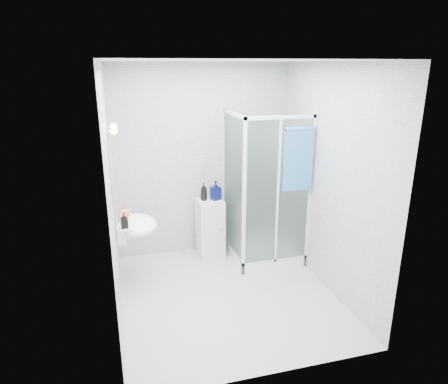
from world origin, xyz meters
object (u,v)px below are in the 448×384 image
object	(u,v)px
shower_enclosure	(260,229)
soap_dispenser_orange	(123,212)
wall_basin	(135,226)
soap_dispenser_black	(124,221)
shampoo_bottle_a	(204,192)
hand_towel	(298,158)
storage_cabinet	(210,228)
shampoo_bottle_b	(216,190)

from	to	relation	value
shower_enclosure	soap_dispenser_orange	bearing A→B (deg)	-173.04
wall_basin	soap_dispenser_black	xyz separation A→B (m)	(-0.11, -0.19, 0.15)
soap_dispenser_orange	shampoo_bottle_a	bearing A→B (deg)	25.55
hand_towel	shampoo_bottle_a	world-z (taller)	hand_towel
wall_basin	soap_dispenser_orange	bearing A→B (deg)	138.14
soap_dispenser_black	wall_basin	bearing A→B (deg)	59.40
storage_cabinet	soap_dispenser_black	bearing A→B (deg)	-148.29
hand_towel	wall_basin	bearing A→B (deg)	177.52
wall_basin	shampoo_bottle_a	world-z (taller)	shampoo_bottle_a
shower_enclosure	shampoo_bottle_a	size ratio (longest dim) A/B	8.21
shower_enclosure	storage_cabinet	world-z (taller)	shower_enclosure
wall_basin	shampoo_bottle_b	world-z (taller)	shampoo_bottle_b
shower_enclosure	storage_cabinet	bearing A→B (deg)	156.69
hand_towel	soap_dispenser_black	xyz separation A→B (m)	(-2.08, -0.10, -0.55)
wall_basin	soap_dispenser_black	distance (m)	0.27
wall_basin	soap_dispenser_orange	world-z (taller)	soap_dispenser_orange
hand_towel	soap_dispenser_orange	size ratio (longest dim) A/B	4.67
shampoo_bottle_b	soap_dispenser_orange	distance (m)	1.31
wall_basin	storage_cabinet	bearing A→B (deg)	29.78
shower_enclosure	soap_dispenser_black	distance (m)	1.91
storage_cabinet	shampoo_bottle_b	distance (m)	0.55
hand_towel	shampoo_bottle_b	bearing A→B (deg)	141.81
shower_enclosure	shampoo_bottle_a	world-z (taller)	shower_enclosure
wall_basin	storage_cabinet	world-z (taller)	wall_basin
shampoo_bottle_a	soap_dispenser_black	size ratio (longest dim) A/B	1.43
shower_enclosure	soap_dispenser_black	size ratio (longest dim) A/B	11.70
shampoo_bottle_b	soap_dispenser_orange	size ratio (longest dim) A/B	1.58
shampoo_bottle_a	shampoo_bottle_b	world-z (taller)	shampoo_bottle_b
storage_cabinet	soap_dispenser_black	xyz separation A→B (m)	(-1.14, -0.78, 0.54)
soap_dispenser_orange	soap_dispenser_black	size ratio (longest dim) A/B	0.97
shampoo_bottle_a	soap_dispenser_black	xyz separation A→B (m)	(-1.06, -0.80, 0.00)
shampoo_bottle_b	soap_dispenser_black	bearing A→B (deg)	-147.36
shampoo_bottle_a	wall_basin	bearing A→B (deg)	-147.35
shampoo_bottle_a	soap_dispenser_orange	distance (m)	1.17
shampoo_bottle_a	soap_dispenser_orange	world-z (taller)	shampoo_bottle_a
hand_towel	shampoo_bottle_b	distance (m)	1.22
shower_enclosure	shampoo_bottle_b	size ratio (longest dim) A/B	7.65
shower_enclosure	shampoo_bottle_b	bearing A→B (deg)	153.50
storage_cabinet	soap_dispenser_orange	xyz separation A→B (m)	(-1.14, -0.49, 0.53)
shampoo_bottle_b	soap_dispenser_orange	world-z (taller)	shampoo_bottle_b
shampoo_bottle_a	hand_towel	bearing A→B (deg)	-34.20
hand_towel	shampoo_bottle_b	xyz separation A→B (m)	(-0.86, 0.68, -0.55)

